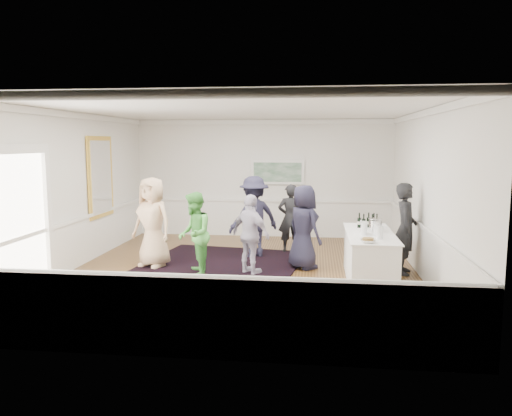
# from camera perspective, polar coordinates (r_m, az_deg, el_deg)

# --- Properties ---
(floor) EXTENTS (8.00, 8.00, 0.00)m
(floor) POSITION_cam_1_polar(r_m,az_deg,el_deg) (10.02, -1.61, -7.43)
(floor) COLOR brown
(floor) RESTS_ON ground
(ceiling) EXTENTS (7.00, 8.00, 0.02)m
(ceiling) POSITION_cam_1_polar(r_m,az_deg,el_deg) (9.70, -1.68, 11.14)
(ceiling) COLOR white
(ceiling) RESTS_ON wall_back
(wall_left) EXTENTS (0.02, 8.00, 3.20)m
(wall_left) POSITION_cam_1_polar(r_m,az_deg,el_deg) (10.82, -20.32, 1.82)
(wall_left) COLOR white
(wall_left) RESTS_ON floor
(wall_right) EXTENTS (0.02, 8.00, 3.20)m
(wall_right) POSITION_cam_1_polar(r_m,az_deg,el_deg) (9.85, 18.94, 1.37)
(wall_right) COLOR white
(wall_right) RESTS_ON floor
(wall_back) EXTENTS (7.00, 0.02, 3.20)m
(wall_back) POSITION_cam_1_polar(r_m,az_deg,el_deg) (13.69, 0.82, 3.40)
(wall_back) COLOR white
(wall_back) RESTS_ON floor
(wall_front) EXTENTS (7.00, 0.02, 3.20)m
(wall_front) POSITION_cam_1_polar(r_m,az_deg,el_deg) (5.84, -7.41, -2.28)
(wall_front) COLOR white
(wall_front) RESTS_ON floor
(wainscoting) EXTENTS (7.00, 8.00, 1.00)m
(wainscoting) POSITION_cam_1_polar(r_m,az_deg,el_deg) (9.91, -1.62, -4.64)
(wainscoting) COLOR white
(wainscoting) RESTS_ON floor
(mirror) EXTENTS (0.05, 1.25, 1.85)m
(mirror) POSITION_cam_1_polar(r_m,az_deg,el_deg) (11.95, -17.33, 3.41)
(mirror) COLOR #F6C548
(mirror) RESTS_ON wall_left
(doorway) EXTENTS (0.10, 1.78, 2.56)m
(doorway) POSITION_cam_1_polar(r_m,az_deg,el_deg) (9.17, -25.35, -0.54)
(doorway) COLOR white
(doorway) RESTS_ON wall_left
(landscape_painting) EXTENTS (1.44, 0.06, 0.66)m
(landscape_painting) POSITION_cam_1_polar(r_m,az_deg,el_deg) (13.59, 2.48, 4.12)
(landscape_painting) COLOR white
(landscape_painting) RESTS_ON wall_back
(area_rug) EXTENTS (3.80, 4.66, 0.02)m
(area_rug) POSITION_cam_1_polar(r_m,az_deg,el_deg) (10.28, -4.89, -7.01)
(area_rug) COLOR black
(area_rug) RESTS_ON floor
(serving_table) EXTENTS (0.86, 2.27, 0.92)m
(serving_table) POSITION_cam_1_polar(r_m,az_deg,el_deg) (9.59, 12.82, -5.47)
(serving_table) COLOR white
(serving_table) RESTS_ON floor
(bartender) EXTENTS (0.53, 0.72, 1.80)m
(bartender) POSITION_cam_1_polar(r_m,az_deg,el_deg) (10.23, 16.72, -2.27)
(bartender) COLOR black
(bartender) RESTS_ON floor
(guest_tan) EXTENTS (1.07, 0.88, 1.87)m
(guest_tan) POSITION_cam_1_polar(r_m,az_deg,el_deg) (10.56, -11.76, -1.62)
(guest_tan) COLOR tan
(guest_tan) RESTS_ON floor
(guest_green) EXTENTS (0.77, 0.91, 1.64)m
(guest_green) POSITION_cam_1_polar(r_m,az_deg,el_deg) (9.76, -7.07, -2.97)
(guest_green) COLOR green
(guest_green) RESTS_ON floor
(guest_lilac) EXTENTS (0.98, 0.86, 1.58)m
(guest_lilac) POSITION_cam_1_polar(r_m,az_deg,el_deg) (9.80, -0.59, -3.04)
(guest_lilac) COLOR silver
(guest_lilac) RESTS_ON floor
(guest_dark_a) EXTENTS (1.36, 1.23, 1.84)m
(guest_dark_a) POSITION_cam_1_polar(r_m,az_deg,el_deg) (11.22, -0.23, -1.02)
(guest_dark_a) COLOR black
(guest_dark_a) RESTS_ON floor
(guest_dark_b) EXTENTS (0.64, 0.48, 1.62)m
(guest_dark_b) POSITION_cam_1_polar(r_m,az_deg,el_deg) (11.77, 3.94, -1.18)
(guest_dark_b) COLOR black
(guest_dark_b) RESTS_ON floor
(guest_navy) EXTENTS (0.97, 1.00, 1.73)m
(guest_navy) POSITION_cam_1_polar(r_m,az_deg,el_deg) (10.26, 5.49, -2.18)
(guest_navy) COLOR black
(guest_navy) RESTS_ON floor
(wine_bottles) EXTENTS (0.40, 0.27, 0.31)m
(wine_bottles) POSITION_cam_1_polar(r_m,az_deg,el_deg) (9.97, 12.79, -1.39)
(wine_bottles) COLOR black
(wine_bottles) RESTS_ON serving_table
(juice_pitchers) EXTENTS (0.35, 0.62, 0.24)m
(juice_pitchers) POSITION_cam_1_polar(r_m,az_deg,el_deg) (9.18, 13.01, -2.38)
(juice_pitchers) COLOR #7BBB42
(juice_pitchers) RESTS_ON serving_table
(ice_bucket) EXTENTS (0.26, 0.26, 0.25)m
(ice_bucket) POSITION_cam_1_polar(r_m,az_deg,el_deg) (9.63, 13.45, -1.96)
(ice_bucket) COLOR silver
(ice_bucket) RESTS_ON serving_table
(nut_bowl) EXTENTS (0.27, 0.27, 0.08)m
(nut_bowl) POSITION_cam_1_polar(r_m,az_deg,el_deg) (8.57, 12.68, -3.63)
(nut_bowl) COLOR white
(nut_bowl) RESTS_ON serving_table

